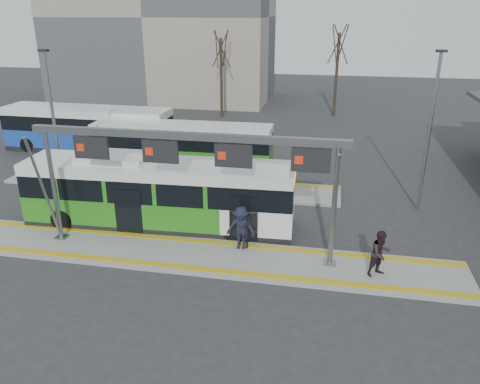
% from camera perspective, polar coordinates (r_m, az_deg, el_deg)
% --- Properties ---
extents(ground, '(120.00, 120.00, 0.00)m').
position_cam_1_polar(ground, '(20.14, -5.14, -7.92)').
color(ground, '#2D2D30').
rests_on(ground, ground).
extents(platform_main, '(22.00, 3.00, 0.15)m').
position_cam_1_polar(platform_main, '(20.10, -5.15, -7.73)').
color(platform_main, gray).
rests_on(platform_main, ground).
extents(platform_second, '(20.00, 3.00, 0.15)m').
position_cam_1_polar(platform_second, '(28.17, -8.56, 0.92)').
color(platform_second, gray).
rests_on(platform_second, ground).
extents(tactile_main, '(22.00, 2.65, 0.02)m').
position_cam_1_polar(tactile_main, '(20.06, -5.16, -7.52)').
color(tactile_main, gold).
rests_on(tactile_main, platform_main).
extents(tactile_second, '(20.00, 0.35, 0.02)m').
position_cam_1_polar(tactile_second, '(29.16, -7.83, 1.86)').
color(tactile_second, gold).
rests_on(tactile_second, platform_second).
extents(gantry, '(13.00, 1.68, 5.20)m').
position_cam_1_polar(gantry, '(18.75, -6.39, 4.10)').
color(gantry, slate).
rests_on(gantry, platform_main).
extents(apartment_block, '(24.50, 12.50, 18.40)m').
position_cam_1_polar(apartment_block, '(56.15, -9.50, 20.57)').
color(apartment_block, gray).
rests_on(apartment_block, ground).
extents(hero_bus, '(12.84, 3.21, 3.50)m').
position_cam_1_polar(hero_bus, '(22.58, -9.89, -0.28)').
color(hero_bus, black).
rests_on(hero_bus, ground).
extents(bg_bus_green, '(11.70, 2.69, 2.91)m').
position_cam_1_polar(bg_bus_green, '(30.95, -7.03, 5.54)').
color(bg_bus_green, black).
rests_on(bg_bus_green, ground).
extents(bg_bus_blue, '(12.32, 2.90, 3.20)m').
position_cam_1_polar(bg_bus_blue, '(36.23, -18.05, 7.23)').
color(bg_bus_blue, black).
rests_on(bg_bus_blue, ground).
extents(passenger_a, '(0.73, 0.52, 1.89)m').
position_cam_1_polar(passenger_a, '(20.14, 0.42, -4.31)').
color(passenger_a, black).
rests_on(passenger_a, platform_main).
extents(passenger_b, '(1.15, 1.10, 1.87)m').
position_cam_1_polar(passenger_b, '(18.90, 16.76, -7.19)').
color(passenger_b, black).
rests_on(passenger_b, platform_main).
extents(passenger_c, '(1.27, 0.75, 1.93)m').
position_cam_1_polar(passenger_c, '(20.02, 0.12, -4.41)').
color(passenger_c, black).
rests_on(passenger_c, platform_main).
extents(tree_left, '(1.40, 1.40, 8.28)m').
position_cam_1_polar(tree_left, '(45.35, -2.34, 16.95)').
color(tree_left, '#382B21').
rests_on(tree_left, ground).
extents(tree_mid, '(1.40, 1.40, 8.81)m').
position_cam_1_polar(tree_mid, '(46.54, 11.94, 17.14)').
color(tree_mid, '#382B21').
rests_on(tree_mid, ground).
extents(tree_far, '(1.40, 1.40, 8.15)m').
position_cam_1_polar(tree_far, '(56.32, -18.24, 16.74)').
color(tree_far, '#382B21').
rests_on(tree_far, ground).
extents(lamp_west, '(0.50, 0.25, 8.01)m').
position_cam_1_polar(lamp_west, '(26.19, -21.69, 7.61)').
color(lamp_west, slate).
rests_on(lamp_west, ground).
extents(lamp_east, '(0.50, 0.25, 8.09)m').
position_cam_1_polar(lamp_east, '(24.92, 22.11, 6.99)').
color(lamp_east, slate).
rests_on(lamp_east, ground).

